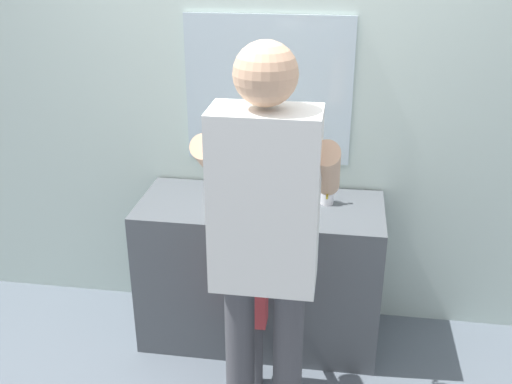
{
  "coord_description": "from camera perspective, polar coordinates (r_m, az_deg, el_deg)",
  "views": [
    {
      "loc": [
        0.4,
        -2.48,
        2.11
      ],
      "look_at": [
        0.0,
        0.15,
        0.94
      ],
      "focal_mm": 42.4,
      "sensor_mm": 36.0,
      "label": 1
    }
  ],
  "objects": [
    {
      "name": "ground_plane",
      "position": [
        3.28,
        -0.41,
        -16.22
      ],
      "size": [
        14.0,
        14.0,
        0.0
      ],
      "primitive_type": "plane",
      "color": "slate"
    },
    {
      "name": "back_wall",
      "position": [
        3.21,
        1.28,
        10.14
      ],
      "size": [
        4.4,
        0.1,
        2.7
      ],
      "color": "silver",
      "rests_on": "ground"
    },
    {
      "name": "vanity_cabinet",
      "position": [
        3.29,
        0.4,
        -7.51
      ],
      "size": [
        1.26,
        0.54,
        0.8
      ],
      "primitive_type": "cube",
      "color": "#4C5156",
      "rests_on": "ground"
    },
    {
      "name": "sink_basin",
      "position": [
        3.06,
        0.37,
        -0.36
      ],
      "size": [
        0.34,
        0.34,
        0.11
      ],
      "color": "white",
      "rests_on": "vanity_cabinet"
    },
    {
      "name": "faucet",
      "position": [
        3.24,
        0.9,
        1.53
      ],
      "size": [
        0.18,
        0.14,
        0.18
      ],
      "color": "#B7BABF",
      "rests_on": "vanity_cabinet"
    },
    {
      "name": "toothbrush_cup",
      "position": [
        3.11,
        6.71,
        -0.15
      ],
      "size": [
        0.07,
        0.07,
        0.21
      ],
      "color": "silver",
      "rests_on": "vanity_cabinet"
    },
    {
      "name": "child_toddler",
      "position": [
        2.91,
        -0.76,
        -10.32
      ],
      "size": [
        0.25,
        0.25,
        0.8
      ],
      "color": "#47474C",
      "rests_on": "ground"
    },
    {
      "name": "adult_parent",
      "position": [
        2.33,
        0.88,
        -3.11
      ],
      "size": [
        0.55,
        0.57,
        1.76
      ],
      "color": "#47474C",
      "rests_on": "ground"
    }
  ]
}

